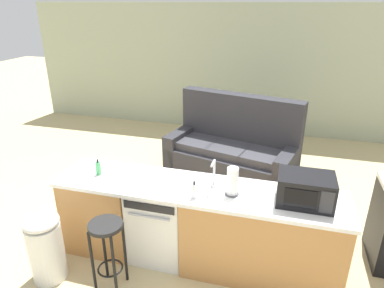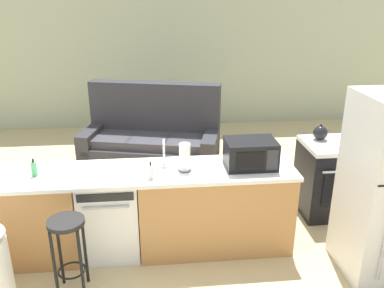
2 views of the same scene
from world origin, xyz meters
TOP-DOWN VIEW (x-y plane):
  - ground_plane at (0.00, 0.00)m, footprint 24.00×24.00m
  - wall_back at (0.30, 4.20)m, footprint 10.00×0.06m
  - kitchen_counter at (0.24, 0.00)m, footprint 2.94×0.66m
  - dishwasher at (-0.25, -0.00)m, footprint 0.58×0.61m
  - microwave at (1.17, -0.00)m, footprint 0.50×0.37m
  - sink_faucet at (0.31, 0.05)m, footprint 0.07×0.18m
  - paper_towel_roll at (0.51, -0.03)m, footprint 0.14×0.14m
  - soap_bottle at (0.18, -0.19)m, footprint 0.06×0.06m
  - dish_soap_bottle at (-0.93, -0.01)m, footprint 0.06×0.06m
  - bar_stool at (-0.56, -0.59)m, footprint 0.32×0.32m
  - trash_bin at (-1.22, -0.64)m, footprint 0.35×0.35m
  - couch at (0.20, 2.14)m, footprint 2.16×1.36m

SIDE VIEW (x-z plane):
  - ground_plane at x=0.00m, z-range 0.00..0.00m
  - trash_bin at x=-1.22m, z-range 0.01..0.75m
  - couch at x=0.20m, z-range -0.24..1.03m
  - kitchen_counter at x=0.24m, z-range -0.03..0.87m
  - dishwasher at x=-0.25m, z-range 0.00..0.84m
  - bar_stool at x=-0.56m, z-range 0.17..0.91m
  - soap_bottle at x=0.18m, z-range 0.88..1.06m
  - dish_soap_bottle at x=-0.93m, z-range 0.88..1.06m
  - sink_faucet at x=0.31m, z-range 0.88..1.18m
  - paper_towel_roll at x=0.51m, z-range 0.90..1.18m
  - microwave at x=1.17m, z-range 0.90..1.18m
  - wall_back at x=0.30m, z-range 0.00..2.60m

